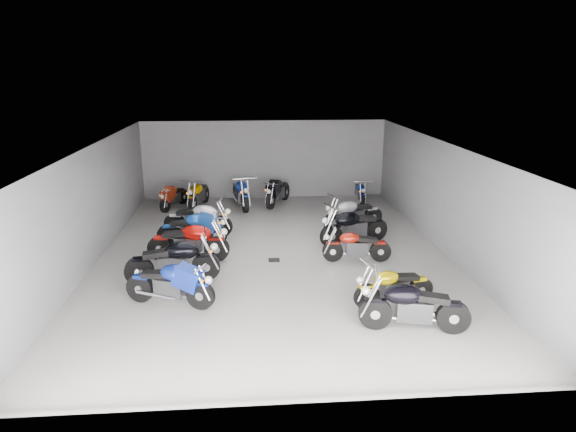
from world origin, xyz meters
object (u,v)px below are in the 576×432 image
at_px(motorcycle_left_b, 171,284).
at_px(motorcycle_back_d, 278,192).
at_px(motorcycle_left_c, 174,261).
at_px(motorcycle_right_e, 353,227).
at_px(motorcycle_back_b, 198,194).
at_px(drain_grate, 274,260).
at_px(motorcycle_back_f, 360,192).
at_px(motorcycle_right_b, 393,286).
at_px(motorcycle_right_f, 353,214).
at_px(motorcycle_left_d, 189,242).
at_px(motorcycle_left_f, 199,219).
at_px(motorcycle_back_a, 174,197).
at_px(motorcycle_left_e, 193,229).
at_px(motorcycle_back_c, 241,193).
at_px(motorcycle_right_a, 413,307).
at_px(motorcycle_right_d, 356,246).

relative_size(motorcycle_left_b, motorcycle_back_d, 1.00).
relative_size(motorcycle_left_b, motorcycle_left_c, 0.88).
xyz_separation_m(motorcycle_right_e, motorcycle_back_b, (-5.15, 4.74, -0.02)).
bearing_deg(drain_grate, motorcycle_back_f, 58.40).
distance_m(drain_grate, motorcycle_right_b, 4.03).
relative_size(motorcycle_right_e, motorcycle_right_f, 1.06).
bearing_deg(motorcycle_right_b, motorcycle_back_f, -20.37).
height_order(motorcycle_left_c, motorcycle_left_d, motorcycle_left_c).
bearing_deg(motorcycle_right_e, motorcycle_right_f, -29.66).
xyz_separation_m(drain_grate, motorcycle_left_f, (-2.31, 2.44, 0.54)).
relative_size(drain_grate, motorcycle_back_f, 0.17).
bearing_deg(drain_grate, motorcycle_right_f, 44.91).
bearing_deg(motorcycle_right_b, motorcycle_back_a, 21.55).
bearing_deg(motorcycle_left_f, drain_grate, 57.81).
bearing_deg(drain_grate, motorcycle_right_b, -50.28).
xyz_separation_m(motorcycle_left_d, motorcycle_right_e, (4.89, 1.06, -0.00)).
xyz_separation_m(motorcycle_left_c, motorcycle_back_a, (-0.99, 7.28, -0.10)).
xyz_separation_m(motorcycle_left_c, motorcycle_back_f, (6.39, 7.53, -0.12)).
bearing_deg(motorcycle_left_e, motorcycle_back_b, -174.99).
distance_m(motorcycle_right_b, motorcycle_back_c, 9.64).
xyz_separation_m(motorcycle_left_d, motorcycle_back_c, (1.39, 5.71, 0.02)).
height_order(motorcycle_right_a, motorcycle_back_b, motorcycle_right_a).
height_order(motorcycle_right_e, motorcycle_back_d, motorcycle_right_e).
xyz_separation_m(motorcycle_back_c, motorcycle_back_f, (4.78, 0.29, -0.12)).
bearing_deg(motorcycle_left_e, drain_grate, 60.12).
relative_size(motorcycle_back_a, motorcycle_back_b, 0.85).
bearing_deg(motorcycle_right_f, motorcycle_right_a, 159.92).
bearing_deg(motorcycle_back_a, motorcycle_left_b, 118.78).
distance_m(drain_grate, motorcycle_left_d, 2.44).
xyz_separation_m(motorcycle_left_d, motorcycle_left_f, (0.06, 2.27, -0.01)).
xyz_separation_m(motorcycle_left_d, motorcycle_back_d, (2.84, 6.01, -0.02)).
relative_size(motorcycle_left_e, motorcycle_right_d, 1.11).
bearing_deg(motorcycle_left_c, motorcycle_right_d, 96.96).
xyz_separation_m(motorcycle_left_c, motorcycle_right_b, (5.15, -1.73, -0.10)).
bearing_deg(motorcycle_right_a, motorcycle_left_f, 47.34).
bearing_deg(motorcycle_back_b, motorcycle_right_d, 141.15).
xyz_separation_m(motorcycle_left_c, motorcycle_left_d, (0.22, 1.53, -0.01)).
height_order(motorcycle_left_d, motorcycle_left_e, motorcycle_left_d).
distance_m(motorcycle_right_b, motorcycle_right_d, 2.85).
bearing_deg(motorcycle_right_b, motorcycle_back_b, 17.10).
xyz_separation_m(motorcycle_left_c, motorcycle_right_f, (5.40, 4.15, -0.05)).
bearing_deg(motorcycle_back_a, motorcycle_left_f, 131.61).
bearing_deg(motorcycle_back_d, motorcycle_left_e, 83.32).
xyz_separation_m(motorcycle_right_f, motorcycle_back_a, (-6.39, 3.13, -0.05)).
height_order(motorcycle_right_a, motorcycle_right_e, motorcycle_right_e).
bearing_deg(motorcycle_right_b, motorcycle_right_a, 170.71).
distance_m(motorcycle_right_a, motorcycle_back_a, 11.95).
relative_size(motorcycle_back_b, motorcycle_back_d, 1.05).
distance_m(motorcycle_left_e, motorcycle_right_f, 5.37).
relative_size(motorcycle_right_e, motorcycle_back_f, 1.19).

